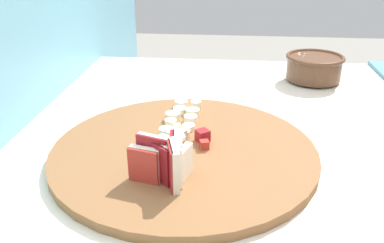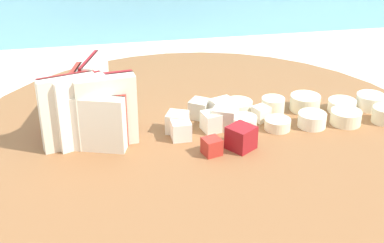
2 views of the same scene
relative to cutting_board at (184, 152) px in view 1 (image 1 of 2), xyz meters
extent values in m
cylinder|color=brown|center=(0.00, 0.00, 0.00)|extent=(0.45, 0.45, 0.02)
cube|color=#B22D23|center=(-0.09, 0.00, 0.03)|extent=(0.05, 0.02, 0.05)
cube|color=#EFE5CC|center=(-0.09, -0.01, 0.03)|extent=(0.05, 0.03, 0.05)
cube|color=#A32323|center=(-0.12, 0.01, 0.04)|extent=(0.05, 0.02, 0.07)
cube|color=beige|center=(-0.12, 0.00, 0.04)|extent=(0.05, 0.02, 0.07)
cube|color=maroon|center=(-0.09, 0.01, 0.04)|extent=(0.05, 0.01, 0.06)
cube|color=beige|center=(-0.08, 0.00, 0.04)|extent=(0.05, 0.02, 0.06)
cube|color=maroon|center=(-0.11, 0.01, 0.04)|extent=(0.04, 0.02, 0.06)
cube|color=white|center=(-0.11, 0.00, 0.04)|extent=(0.04, 0.03, 0.06)
cube|color=maroon|center=(-0.11, 0.02, 0.04)|extent=(0.03, 0.03, 0.06)
cube|color=#EFE5CC|center=(-0.10, 0.02, 0.04)|extent=(0.04, 0.04, 0.06)
cube|color=maroon|center=(-0.10, 0.04, 0.04)|extent=(0.02, 0.05, 0.07)
cube|color=#EFE5CC|center=(-0.09, 0.04, 0.04)|extent=(0.02, 0.05, 0.07)
cube|color=#B22D23|center=(-0.11, 0.05, 0.03)|extent=(0.02, 0.05, 0.05)
cube|color=#EFE5CC|center=(-0.10, 0.05, 0.03)|extent=(0.02, 0.05, 0.05)
cube|color=#B22D23|center=(0.00, -0.03, 0.02)|extent=(0.02, 0.02, 0.01)
cube|color=beige|center=(0.02, 0.01, 0.02)|extent=(0.03, 0.03, 0.02)
cube|color=white|center=(0.03, 0.03, 0.02)|extent=(0.03, 0.03, 0.02)
cube|color=#EFE5CC|center=(0.03, 0.03, 0.02)|extent=(0.02, 0.02, 0.02)
cube|color=#EFE5CC|center=(0.01, 0.04, 0.02)|extent=(0.02, 0.02, 0.02)
cube|color=white|center=(-0.02, 0.00, 0.02)|extent=(0.02, 0.02, 0.02)
cube|color=maroon|center=(0.03, -0.03, 0.02)|extent=(0.03, 0.03, 0.02)
cube|color=beige|center=(-0.02, 0.01, 0.02)|extent=(0.02, 0.02, 0.02)
cube|color=#EFE5CC|center=(0.01, 0.01, 0.02)|extent=(0.02, 0.02, 0.02)
cube|color=#EFE5CC|center=(0.06, 0.02, 0.02)|extent=(0.02, 0.02, 0.01)
cylinder|color=white|center=(0.04, 0.01, 0.01)|extent=(0.02, 0.02, 0.01)
cylinder|color=beige|center=(0.07, 0.00, 0.01)|extent=(0.02, 0.02, 0.01)
cylinder|color=white|center=(0.10, 0.00, 0.01)|extent=(0.03, 0.03, 0.01)
cylinder|color=beige|center=(0.14, 0.00, 0.01)|extent=(0.03, 0.03, 0.01)
cylinder|color=beige|center=(0.18, -0.01, 0.02)|extent=(0.02, 0.02, 0.02)
cylinder|color=#F4EAC6|center=(0.04, 0.04, 0.02)|extent=(0.03, 0.03, 0.01)
cylinder|color=#F4EAC6|center=(0.08, 0.03, 0.02)|extent=(0.02, 0.02, 0.02)
cylinder|color=beige|center=(0.11, 0.03, 0.02)|extent=(0.03, 0.03, 0.02)
cylinder|color=white|center=(0.15, 0.02, 0.01)|extent=(0.03, 0.03, 0.01)
cylinder|color=white|center=(0.18, 0.03, 0.02)|extent=(0.03, 0.03, 0.01)
cylinder|color=brown|center=(0.42, -0.29, -0.01)|extent=(0.08, 0.08, 0.01)
cylinder|color=brown|center=(0.42, -0.29, 0.03)|extent=(0.14, 0.14, 0.06)
torus|color=brown|center=(0.42, -0.29, 0.06)|extent=(0.15, 0.15, 0.01)
camera|label=1|loc=(-0.61, -0.07, 0.34)|focal=38.26mm
camera|label=2|loc=(-0.09, -0.44, 0.24)|focal=51.68mm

